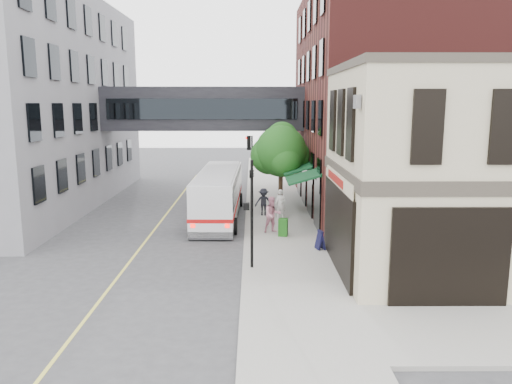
{
  "coord_description": "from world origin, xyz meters",
  "views": [
    {
      "loc": [
        0.42,
        -17.95,
        6.91
      ],
      "look_at": [
        0.57,
        2.57,
        3.24
      ],
      "focal_mm": 35.0,
      "sensor_mm": 36.0,
      "label": 1
    }
  ],
  "objects_px": {
    "pedestrian_a": "(280,204)",
    "bus": "(219,192)",
    "pedestrian_b": "(272,215)",
    "newspaper_box": "(283,227)",
    "sandwich_board": "(320,240)",
    "pedestrian_c": "(264,202)"
  },
  "relations": [
    {
      "from": "pedestrian_c",
      "to": "newspaper_box",
      "type": "xyz_separation_m",
      "value": [
        0.9,
        -4.82,
        -0.37
      ]
    },
    {
      "from": "pedestrian_a",
      "to": "newspaper_box",
      "type": "height_order",
      "value": "pedestrian_a"
    },
    {
      "from": "sandwich_board",
      "to": "bus",
      "type": "bearing_deg",
      "value": 111.43
    },
    {
      "from": "pedestrian_b",
      "to": "sandwich_board",
      "type": "height_order",
      "value": "pedestrian_b"
    },
    {
      "from": "pedestrian_a",
      "to": "pedestrian_c",
      "type": "bearing_deg",
      "value": 157.05
    },
    {
      "from": "bus",
      "to": "pedestrian_a",
      "type": "bearing_deg",
      "value": -11.79
    },
    {
      "from": "bus",
      "to": "pedestrian_b",
      "type": "height_order",
      "value": "bus"
    },
    {
      "from": "pedestrian_a",
      "to": "sandwich_board",
      "type": "distance_m",
      "value": 6.49
    },
    {
      "from": "pedestrian_a",
      "to": "bus",
      "type": "bearing_deg",
      "value": -172.55
    },
    {
      "from": "pedestrian_c",
      "to": "newspaper_box",
      "type": "relative_size",
      "value": 1.83
    },
    {
      "from": "pedestrian_c",
      "to": "sandwich_board",
      "type": "relative_size",
      "value": 1.84
    },
    {
      "from": "pedestrian_a",
      "to": "pedestrian_b",
      "type": "distance_m",
      "value": 3.26
    },
    {
      "from": "bus",
      "to": "pedestrian_a",
      "type": "relative_size",
      "value": 6.07
    },
    {
      "from": "pedestrian_b",
      "to": "sandwich_board",
      "type": "relative_size",
      "value": 2.13
    },
    {
      "from": "newspaper_box",
      "to": "pedestrian_c",
      "type": "bearing_deg",
      "value": 113.51
    },
    {
      "from": "bus",
      "to": "newspaper_box",
      "type": "height_order",
      "value": "bus"
    },
    {
      "from": "pedestrian_a",
      "to": "newspaper_box",
      "type": "bearing_deg",
      "value": -71.9
    },
    {
      "from": "pedestrian_b",
      "to": "newspaper_box",
      "type": "distance_m",
      "value": 1.03
    },
    {
      "from": "bus",
      "to": "pedestrian_b",
      "type": "xyz_separation_m",
      "value": [
        3.09,
        -3.97,
        -0.48
      ]
    },
    {
      "from": "pedestrian_a",
      "to": "pedestrian_b",
      "type": "relative_size",
      "value": 0.91
    },
    {
      "from": "pedestrian_b",
      "to": "newspaper_box",
      "type": "height_order",
      "value": "pedestrian_b"
    },
    {
      "from": "newspaper_box",
      "to": "pedestrian_a",
      "type": "bearing_deg",
      "value": 101.79
    }
  ]
}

